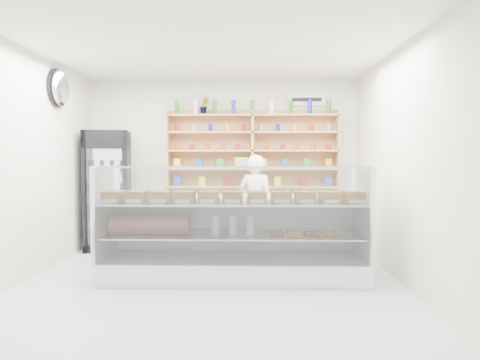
{
  "coord_description": "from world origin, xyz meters",
  "views": [
    {
      "loc": [
        0.46,
        -4.73,
        1.49
      ],
      "look_at": [
        0.33,
        0.9,
        1.19
      ],
      "focal_mm": 32.0,
      "sensor_mm": 36.0,
      "label": 1
    }
  ],
  "objects": [
    {
      "name": "room",
      "position": [
        0.0,
        0.0,
        1.4
      ],
      "size": [
        5.0,
        5.0,
        5.0
      ],
      "color": "silver",
      "rests_on": "ground"
    },
    {
      "name": "display_counter",
      "position": [
        0.25,
        0.5,
        0.38
      ],
      "size": [
        3.2,
        0.96,
        1.39
      ],
      "color": "white",
      "rests_on": "floor"
    },
    {
      "name": "shop_worker",
      "position": [
        0.55,
        1.83,
        0.77
      ],
      "size": [
        0.66,
        0.55,
        1.53
      ],
      "primitive_type": "imported",
      "rotation": [
        0.0,
        0.0,
        2.76
      ],
      "color": "white",
      "rests_on": "floor"
    },
    {
      "name": "drinks_cooler",
      "position": [
        -1.85,
        2.13,
        0.96
      ],
      "size": [
        0.8,
        0.78,
        1.91
      ],
      "rotation": [
        0.0,
        0.0,
        0.18
      ],
      "color": "black",
      "rests_on": "floor"
    },
    {
      "name": "wall_shelving",
      "position": [
        0.5,
        2.34,
        1.59
      ],
      "size": [
        2.84,
        0.28,
        1.33
      ],
      "color": "tan",
      "rests_on": "back_wall"
    },
    {
      "name": "potted_plant",
      "position": [
        -0.3,
        2.34,
        2.34
      ],
      "size": [
        0.19,
        0.17,
        0.29
      ],
      "primitive_type": "imported",
      "rotation": [
        0.0,
        0.0,
        0.28
      ],
      "color": "#1E6626",
      "rests_on": "wall_shelving"
    },
    {
      "name": "security_mirror",
      "position": [
        -2.17,
        1.2,
        2.45
      ],
      "size": [
        0.15,
        0.5,
        0.5
      ],
      "primitive_type": "ellipsoid",
      "color": "silver",
      "rests_on": "left_wall"
    },
    {
      "name": "wall_sign",
      "position": [
        1.4,
        2.47,
        2.45
      ],
      "size": [
        0.62,
        0.03,
        0.2
      ],
      "primitive_type": "cube",
      "color": "white",
      "rests_on": "back_wall"
    }
  ]
}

